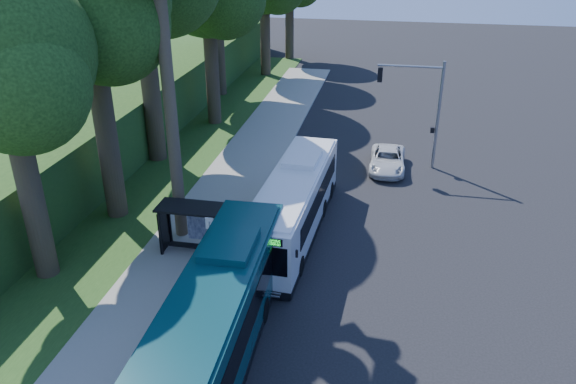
% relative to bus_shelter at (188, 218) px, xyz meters
% --- Properties ---
extents(ground, '(140.00, 140.00, 0.00)m').
position_rel_bus_shelter_xyz_m(ground, '(7.26, 2.86, -1.81)').
color(ground, black).
rests_on(ground, ground).
extents(sidewalk, '(4.50, 70.00, 0.12)m').
position_rel_bus_shelter_xyz_m(sidewalk, '(-0.04, 2.86, -1.75)').
color(sidewalk, gray).
rests_on(sidewalk, ground).
extents(red_curb, '(0.25, 30.00, 0.13)m').
position_rel_bus_shelter_xyz_m(red_curb, '(2.26, -1.14, -1.74)').
color(red_curb, maroon).
rests_on(red_curb, ground).
extents(grass_verge, '(8.00, 70.00, 0.06)m').
position_rel_bus_shelter_xyz_m(grass_verge, '(-5.74, 7.86, -1.78)').
color(grass_verge, '#234719').
rests_on(grass_verge, ground).
extents(bus_shelter, '(3.20, 1.51, 2.55)m').
position_rel_bus_shelter_xyz_m(bus_shelter, '(0.00, 0.00, 0.00)').
color(bus_shelter, black).
rests_on(bus_shelter, ground).
extents(stop_sign_pole, '(0.35, 0.06, 3.17)m').
position_rel_bus_shelter_xyz_m(stop_sign_pole, '(1.86, -2.14, 0.28)').
color(stop_sign_pole, gray).
rests_on(stop_sign_pole, ground).
extents(traffic_signal_pole, '(4.10, 0.30, 7.00)m').
position_rel_bus_shelter_xyz_m(traffic_signal_pole, '(11.04, 12.86, 2.62)').
color(traffic_signal_pole, gray).
rests_on(traffic_signal_pole, ground).
extents(hillside_backdrop, '(24.00, 60.00, 8.80)m').
position_rel_bus_shelter_xyz_m(hillside_backdrop, '(-19.04, 17.96, 0.63)').
color(hillside_backdrop, '#234719').
rests_on(hillside_backdrop, ground).
extents(tree_0, '(8.40, 8.00, 15.70)m').
position_rel_bus_shelter_xyz_m(tree_0, '(-5.14, 2.84, 9.40)').
color(tree_0, '#382B1E').
rests_on(tree_0, ground).
extents(tree_6, '(7.56, 7.20, 13.74)m').
position_rel_bus_shelter_xyz_m(tree_6, '(-5.65, -3.16, 7.90)').
color(tree_6, '#382B1E').
rests_on(tree_6, ground).
extents(white_bus, '(3.06, 11.90, 3.52)m').
position_rel_bus_shelter_xyz_m(white_bus, '(4.66, 2.87, -0.09)').
color(white_bus, white).
rests_on(white_bus, ground).
extents(teal_bus, '(2.95, 12.55, 3.72)m').
position_rel_bus_shelter_xyz_m(teal_bus, '(3.59, -6.66, 0.01)').
color(teal_bus, '#0A343B').
rests_on(teal_bus, ground).
extents(pickup, '(2.23, 4.80, 1.33)m').
position_rel_bus_shelter_xyz_m(pickup, '(9.15, 12.02, -1.14)').
color(pickup, silver).
rests_on(pickup, ground).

